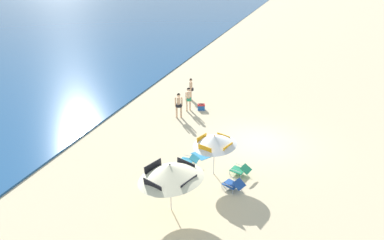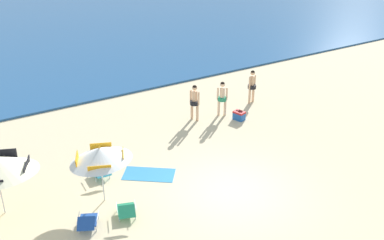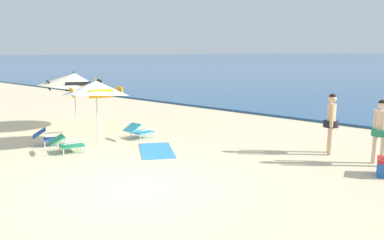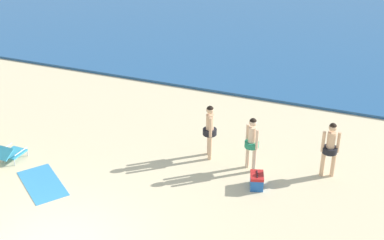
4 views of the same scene
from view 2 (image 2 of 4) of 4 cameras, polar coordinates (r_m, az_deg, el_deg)
ground_plane at (r=14.92m, az=5.12°, el=-9.09°), size 800.00×800.00×0.00m
beach_umbrella_striped_main at (r=13.78m, az=-11.85°, el=-4.41°), size 2.74×2.75×2.02m
lounge_chair_under_umbrella at (r=13.69m, az=-8.49°, el=-11.47°), size 0.79×1.01×0.52m
lounge_chair_beside_umbrella at (r=15.65m, az=-11.72°, el=-6.55°), size 0.61×0.92×0.52m
lounge_chair_facing_sea at (r=13.48m, az=-13.39°, el=-12.66°), size 0.87×1.03×0.52m
person_standing_near_shore at (r=19.22m, az=0.34°, el=2.60°), size 0.40×0.45×1.65m
person_standing_beside at (r=19.72m, az=3.94°, el=3.10°), size 0.42×0.40×1.62m
person_wading_in at (r=21.22m, az=7.79°, el=4.62°), size 0.48×0.40×1.64m
cooler_box at (r=19.66m, az=6.12°, el=0.59°), size 0.48×0.57×0.43m
beach_towel at (r=15.75m, az=-5.60°, el=-7.01°), size 1.98×1.81×0.01m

